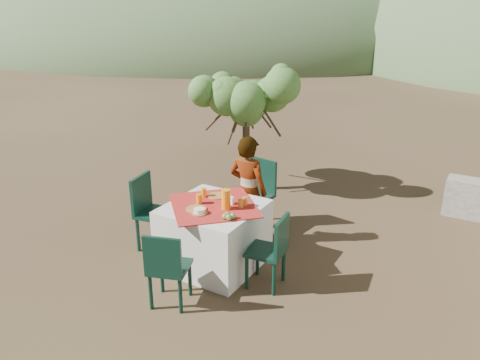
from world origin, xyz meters
name	(u,v)px	position (x,y,z in m)	size (l,w,h in m)	color
ground	(182,274)	(0.00, 0.00, 0.00)	(160.00, 160.00, 0.00)	#332217
table	(214,235)	(0.20, 0.39, 0.38)	(1.30, 1.30, 0.76)	beige
chair_far	(257,191)	(0.15, 1.54, 0.53)	(0.50, 0.50, 0.95)	black
chair_near	(167,266)	(0.26, -0.55, 0.46)	(0.49, 0.49, 0.84)	black
chair_left	(150,208)	(-0.73, 0.35, 0.52)	(0.51, 0.51, 0.94)	black
chair_right	(272,248)	(0.99, 0.31, 0.46)	(0.43, 0.43, 0.83)	black
person	(248,191)	(0.26, 1.07, 0.71)	(0.52, 0.34, 1.42)	#8C6651
shrub_tree	(251,104)	(-0.62, 2.70, 1.44)	(1.55, 1.52, 1.82)	#443122
hill_near_left	(229,43)	(-18.00, 30.00, 0.00)	(40.00, 40.00, 16.00)	#364F2C
hill_far_center	(452,34)	(-4.00, 52.00, 0.00)	(60.00, 60.00, 24.00)	slate
plate_far	(217,196)	(0.09, 0.62, 0.77)	(0.23, 0.23, 0.01)	brown
plate_near	(196,209)	(0.11, 0.18, 0.77)	(0.23, 0.23, 0.01)	brown
glass_far	(204,193)	(-0.03, 0.53, 0.82)	(0.07, 0.07, 0.11)	orange
glass_near	(199,199)	(0.03, 0.34, 0.82)	(0.07, 0.07, 0.11)	orange
juice_pitcher	(226,199)	(0.38, 0.37, 0.88)	(0.10, 0.10, 0.23)	orange
bowl_plate	(200,213)	(0.19, 0.12, 0.77)	(0.18, 0.18, 0.01)	brown
white_bowl	(199,210)	(0.19, 0.12, 0.80)	(0.12, 0.12, 0.05)	white
jar_left	(240,203)	(0.49, 0.49, 0.81)	(0.06, 0.06, 0.09)	orange
jar_right	(245,201)	(0.51, 0.56, 0.81)	(0.06, 0.06, 0.10)	orange
napkin_holder	(231,200)	(0.35, 0.51, 0.81)	(0.07, 0.04, 0.09)	white
fruit_cluster	(228,216)	(0.54, 0.16, 0.79)	(0.13, 0.12, 0.06)	olive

